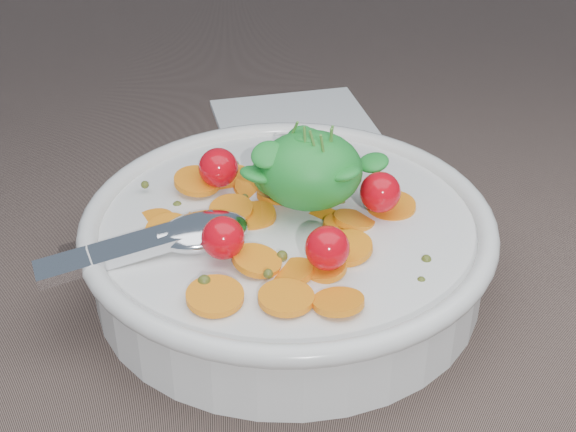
{
  "coord_description": "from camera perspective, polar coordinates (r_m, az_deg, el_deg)",
  "views": [
    {
      "loc": [
        -0.04,
        -0.51,
        0.39
      ],
      "look_at": [
        -0.01,
        -0.01,
        0.06
      ],
      "focal_mm": 50.0,
      "sensor_mm": 36.0,
      "label": 1
    }
  ],
  "objects": [
    {
      "name": "bowl",
      "position": [
        0.61,
        -0.02,
        -1.91
      ],
      "size": [
        0.33,
        0.31,
        0.13
      ],
      "color": "silver",
      "rests_on": "ground"
    },
    {
      "name": "ground",
      "position": [
        0.64,
        0.97,
        -3.94
      ],
      "size": [
        6.0,
        6.0,
        0.0
      ],
      "primitive_type": "plane",
      "color": "#6E584E",
      "rests_on": "ground"
    },
    {
      "name": "napkin",
      "position": [
        0.86,
        0.44,
        6.65
      ],
      "size": [
        0.18,
        0.17,
        0.01
      ],
      "primitive_type": "cube",
      "rotation": [
        0.0,
        0.0,
        0.17
      ],
      "color": "white",
      "rests_on": "ground"
    }
  ]
}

